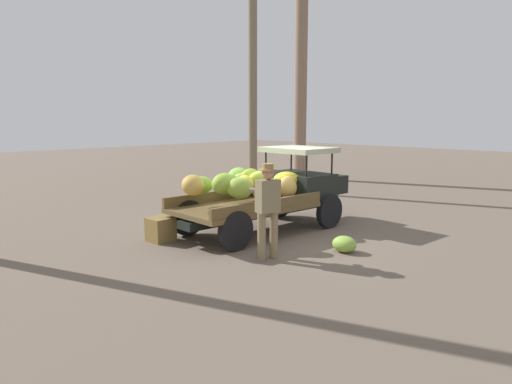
{
  "coord_description": "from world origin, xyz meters",
  "views": [
    {
      "loc": [
        -7.57,
        -6.92,
        2.52
      ],
      "look_at": [
        -0.36,
        0.24,
        0.91
      ],
      "focal_mm": 33.15,
      "sensor_mm": 36.0,
      "label": 1
    }
  ],
  "objects_px": {
    "truck": "(269,189)",
    "wooden_crate": "(161,229)",
    "loose_banana_bunch": "(344,244)",
    "farmer": "(268,205)"
  },
  "relations": [
    {
      "from": "truck",
      "to": "loose_banana_bunch",
      "type": "distance_m",
      "value": 2.4
    },
    {
      "from": "loose_banana_bunch",
      "to": "truck",
      "type": "bearing_deg",
      "value": 82.01
    },
    {
      "from": "truck",
      "to": "wooden_crate",
      "type": "distance_m",
      "value": 2.55
    },
    {
      "from": "truck",
      "to": "loose_banana_bunch",
      "type": "relative_size",
      "value": 9.32
    },
    {
      "from": "farmer",
      "to": "wooden_crate",
      "type": "xyz_separation_m",
      "value": [
        -0.66,
        2.39,
        -0.74
      ]
    },
    {
      "from": "farmer",
      "to": "loose_banana_bunch",
      "type": "height_order",
      "value": "farmer"
    },
    {
      "from": "farmer",
      "to": "wooden_crate",
      "type": "bearing_deg",
      "value": 29.41
    },
    {
      "from": "wooden_crate",
      "to": "loose_banana_bunch",
      "type": "distance_m",
      "value": 3.71
    },
    {
      "from": "truck",
      "to": "farmer",
      "type": "distance_m",
      "value": 2.22
    },
    {
      "from": "truck",
      "to": "loose_banana_bunch",
      "type": "height_order",
      "value": "truck"
    }
  ]
}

